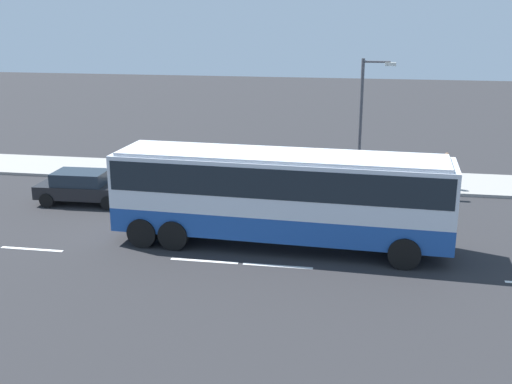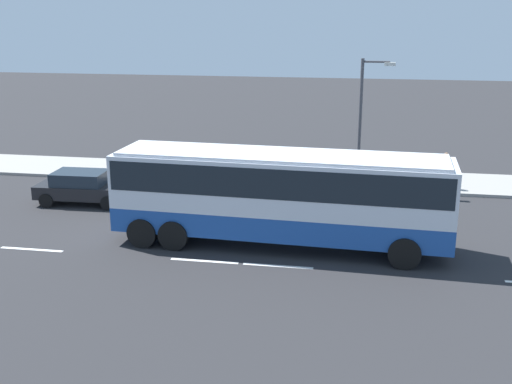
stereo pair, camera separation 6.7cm
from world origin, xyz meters
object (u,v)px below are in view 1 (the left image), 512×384
(car_black_sedan, at_px, (83,187))
(street_lamp, at_px, (364,114))
(pedestrian_near_curb, at_px, (446,168))
(pedestrian_at_crossing, at_px, (303,162))
(coach_bus, at_px, (280,189))

(car_black_sedan, xyz_separation_m, street_lamp, (12.24, 4.58, 2.90))
(pedestrian_near_curb, relative_size, street_lamp, 0.28)
(car_black_sedan, xyz_separation_m, pedestrian_at_crossing, (9.39, 4.72, 0.39))
(car_black_sedan, height_order, pedestrian_at_crossing, pedestrian_at_crossing)
(coach_bus, distance_m, pedestrian_near_curb, 11.05)
(car_black_sedan, bearing_deg, coach_bus, -23.54)
(pedestrian_near_curb, height_order, street_lamp, street_lamp)
(pedestrian_at_crossing, xyz_separation_m, street_lamp, (2.85, -0.14, 2.50))
(coach_bus, distance_m, street_lamp, 8.92)
(car_black_sedan, height_order, street_lamp, street_lamp)
(car_black_sedan, height_order, pedestrian_near_curb, pedestrian_near_curb)
(pedestrian_near_curb, height_order, pedestrian_at_crossing, pedestrian_at_crossing)
(car_black_sedan, distance_m, pedestrian_near_curb, 16.92)
(coach_bus, bearing_deg, pedestrian_near_curb, 54.39)
(street_lamp, bearing_deg, pedestrian_at_crossing, 177.23)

